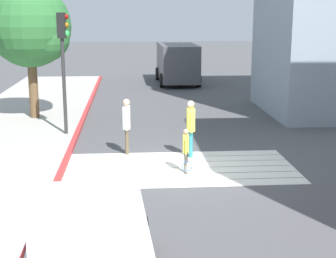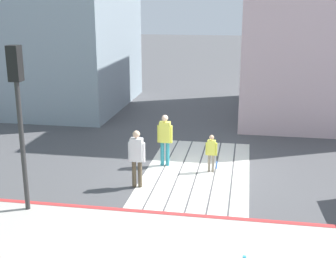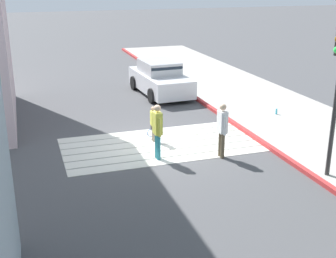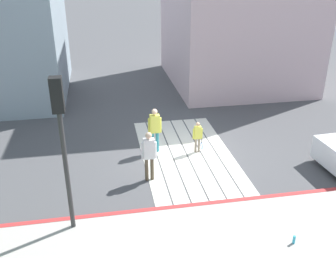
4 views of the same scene
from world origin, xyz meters
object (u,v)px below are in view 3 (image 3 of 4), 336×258
car_parked_near_curb (160,79)px  pedestrian_adult_trailing (222,127)px  pedestrian_child_with_racket (153,122)px  water_bottle (276,111)px  pedestrian_adult_lead (158,128)px

car_parked_near_curb → pedestrian_adult_trailing: size_ratio=2.57×
pedestrian_child_with_racket → water_bottle: bearing=-168.5°
car_parked_near_curb → pedestrian_child_with_racket: size_ratio=3.61×
water_bottle → pedestrian_adult_trailing: (3.81, 3.12, 0.77)m
car_parked_near_curb → pedestrian_adult_trailing: bearing=86.3°
pedestrian_adult_lead → water_bottle: bearing=-155.1°
pedestrian_adult_lead → car_parked_near_curb: bearing=-107.7°
car_parked_near_curb → pedestrian_child_with_racket: car_parked_near_curb is taller
pedestrian_adult_trailing → pedestrian_adult_lead: bearing=-14.0°
pedestrian_adult_lead → pedestrian_child_with_racket: 1.61m
pedestrian_adult_lead → pedestrian_child_with_racket: bearing=-101.3°
car_parked_near_curb → pedestrian_child_with_racket: 6.38m
car_parked_near_curb → pedestrian_adult_lead: (2.42, 7.56, 0.27)m
pedestrian_adult_lead → pedestrian_adult_trailing: 1.96m
pedestrian_adult_trailing → pedestrian_child_with_racket: 2.59m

